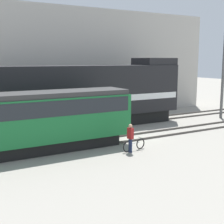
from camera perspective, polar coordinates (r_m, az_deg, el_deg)
ground_plane at (r=21.97m, az=1.84°, el=-4.69°), size 120.00×120.00×0.00m
track_near at (r=21.51m, az=2.58°, el=-4.82°), size 60.00×1.50×0.14m
track_far at (r=25.66m, az=-3.17°, el=-2.47°), size 60.00×1.51×0.14m
building_backdrop at (r=32.01m, az=-9.26°, el=8.88°), size 31.28×6.00×10.20m
freight_locomotive at (r=24.81m, az=-5.45°, el=3.01°), size 17.20×3.04×5.55m
streetcar at (r=18.59m, az=-14.30°, el=-1.19°), size 11.90×2.54×3.56m
bicycle at (r=18.85m, az=4.05°, el=-6.06°), size 1.72×0.48×0.73m
person at (r=18.28m, az=3.38°, el=-4.27°), size 0.28×0.39×1.71m
utility_pole_left at (r=30.61m, az=19.65°, el=6.30°), size 0.26×0.26×7.94m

